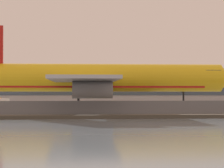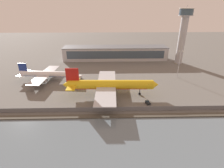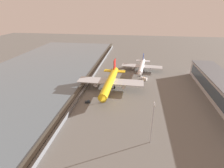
{
  "view_description": "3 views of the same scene",
  "coord_description": "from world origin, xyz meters",
  "px_view_note": "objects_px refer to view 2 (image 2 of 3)",
  "views": [
    {
      "loc": [
        -4.76,
        -81.14,
        3.42
      ],
      "look_at": [
        3.17,
        0.5,
        5.25
      ],
      "focal_mm": 70.0,
      "sensor_mm": 36.0,
      "label": 1
    },
    {
      "loc": [
        -1.21,
        -87.97,
        47.37
      ],
      "look_at": [
        1.33,
        11.08,
        2.25
      ],
      "focal_mm": 28.0,
      "sensor_mm": 36.0,
      "label": 2
    },
    {
      "loc": [
        108.53,
        18.03,
        54.08
      ],
      "look_at": [
        0.69,
        2.68,
        5.06
      ],
      "focal_mm": 28.0,
      "sensor_mm": 36.0,
      "label": 3
    }
  ],
  "objects_px": {
    "passenger_jet_white": "(47,74)",
    "ops_van": "(79,77)",
    "baggage_tug": "(148,103)",
    "apron_light_mast_apron_west": "(179,63)",
    "control_tower": "(183,32)",
    "cargo_jet_yellow": "(109,85)"
  },
  "relations": [
    {
      "from": "baggage_tug",
      "to": "ops_van",
      "type": "distance_m",
      "value": 53.64
    },
    {
      "from": "cargo_jet_yellow",
      "to": "apron_light_mast_apron_west",
      "type": "distance_m",
      "value": 54.93
    },
    {
      "from": "baggage_tug",
      "to": "apron_light_mast_apron_west",
      "type": "bearing_deg",
      "value": 51.24
    },
    {
      "from": "passenger_jet_white",
      "to": "apron_light_mast_apron_west",
      "type": "distance_m",
      "value": 91.11
    },
    {
      "from": "passenger_jet_white",
      "to": "control_tower",
      "type": "height_order",
      "value": "control_tower"
    },
    {
      "from": "baggage_tug",
      "to": "control_tower",
      "type": "bearing_deg",
      "value": 58.83
    },
    {
      "from": "baggage_tug",
      "to": "control_tower",
      "type": "distance_m",
      "value": 85.49
    },
    {
      "from": "control_tower",
      "to": "baggage_tug",
      "type": "bearing_deg",
      "value": -121.17
    },
    {
      "from": "baggage_tug",
      "to": "ops_van",
      "type": "height_order",
      "value": "ops_van"
    },
    {
      "from": "control_tower",
      "to": "apron_light_mast_apron_west",
      "type": "xyz_separation_m",
      "value": [
        -13.43,
        -33.91,
        -15.92
      ]
    },
    {
      "from": "baggage_tug",
      "to": "apron_light_mast_apron_west",
      "type": "distance_m",
      "value": 46.95
    },
    {
      "from": "cargo_jet_yellow",
      "to": "passenger_jet_white",
      "type": "relative_size",
      "value": 1.28
    },
    {
      "from": "baggage_tug",
      "to": "apron_light_mast_apron_west",
      "type": "height_order",
      "value": "apron_light_mast_apron_west"
    },
    {
      "from": "passenger_jet_white",
      "to": "apron_light_mast_apron_west",
      "type": "bearing_deg",
      "value": 1.73
    },
    {
      "from": "ops_van",
      "to": "control_tower",
      "type": "height_order",
      "value": "control_tower"
    },
    {
      "from": "passenger_jet_white",
      "to": "ops_van",
      "type": "bearing_deg",
      "value": 4.23
    },
    {
      "from": "apron_light_mast_apron_west",
      "to": "passenger_jet_white",
      "type": "bearing_deg",
      "value": -178.27
    },
    {
      "from": "passenger_jet_white",
      "to": "control_tower",
      "type": "distance_m",
      "value": 112.78
    },
    {
      "from": "passenger_jet_white",
      "to": "control_tower",
      "type": "bearing_deg",
      "value": 19.37
    },
    {
      "from": "control_tower",
      "to": "passenger_jet_white",
      "type": "bearing_deg",
      "value": -160.63
    },
    {
      "from": "control_tower",
      "to": "apron_light_mast_apron_west",
      "type": "bearing_deg",
      "value": -111.61
    },
    {
      "from": "cargo_jet_yellow",
      "to": "passenger_jet_white",
      "type": "xyz_separation_m",
      "value": [
        -42.16,
        22.23,
        -1.64
      ]
    }
  ]
}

